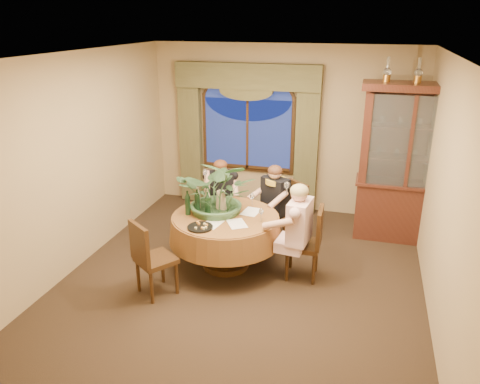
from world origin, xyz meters
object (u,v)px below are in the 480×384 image
(oil_lamp_right, at_px, (451,71))
(olive_bowl, at_px, (225,216))
(oil_lamp_left, at_px, (388,69))
(oil_lamp_center, at_px, (419,70))
(stoneware_vase, at_px, (221,201))
(wine_bottle_4, at_px, (198,199))
(person_scarf, at_px, (275,205))
(wine_bottle_0, at_px, (208,204))
(chair_front_left, at_px, (156,258))
(chair_back, at_px, (222,203))
(chair_back_right, at_px, (286,216))
(china_cabinet, at_px, (406,165))
(dining_table, at_px, (226,241))
(person_pink, at_px, (299,234))
(wine_bottle_1, at_px, (208,201))
(wine_bottle_3, at_px, (208,196))
(centerpiece_plant, at_px, (219,165))
(wine_bottle_5, at_px, (188,203))
(person_back, at_px, (221,197))
(wine_bottle_2, at_px, (197,201))
(chair_right, at_px, (303,243))

(oil_lamp_right, bearing_deg, olive_bowl, -148.84)
(oil_lamp_left, relative_size, oil_lamp_center, 1.00)
(stoneware_vase, relative_size, wine_bottle_4, 0.83)
(person_scarf, bearing_deg, wine_bottle_0, 82.41)
(chair_front_left, bearing_deg, chair_back, 119.08)
(olive_bowl, bearing_deg, oil_lamp_left, 41.02)
(oil_lamp_left, relative_size, chair_front_left, 0.35)
(chair_back_right, xyz_separation_m, olive_bowl, (-0.66, -0.86, 0.29))
(chair_back_right, distance_m, olive_bowl, 1.12)
(china_cabinet, relative_size, chair_back_right, 2.44)
(oil_lamp_left, xyz_separation_m, oil_lamp_center, (0.41, 0.00, 0.00))
(dining_table, xyz_separation_m, person_pink, (0.99, -0.12, 0.29))
(chair_back_right, relative_size, wine_bottle_1, 2.91)
(dining_table, bearing_deg, wine_bottle_3, 144.98)
(oil_lamp_center, relative_size, chair_back_right, 0.35)
(chair_front_left, distance_m, person_pink, 1.77)
(centerpiece_plant, bearing_deg, china_cabinet, 31.41)
(wine_bottle_1, distance_m, wine_bottle_4, 0.15)
(chair_back_right, distance_m, person_pink, 0.99)
(chair_back_right, height_order, wine_bottle_5, wine_bottle_5)
(chair_back_right, height_order, chair_front_left, same)
(oil_lamp_right, xyz_separation_m, wine_bottle_5, (-3.17, -1.66, -1.60))
(person_back, xyz_separation_m, person_scarf, (0.87, -0.13, 0.01))
(dining_table, relative_size, person_scarf, 1.21)
(person_pink, bearing_deg, olive_bowl, 93.08)
(wine_bottle_0, bearing_deg, chair_back, 98.64)
(wine_bottle_4, bearing_deg, wine_bottle_2, -74.70)
(wine_bottle_2, bearing_deg, wine_bottle_3, 73.63)
(chair_back_right, relative_size, wine_bottle_5, 2.91)
(stoneware_vase, height_order, wine_bottle_3, wine_bottle_3)
(olive_bowl, bearing_deg, centerpiece_plant, 127.87)
(person_scarf, xyz_separation_m, centerpiece_plant, (-0.60, -0.73, 0.79))
(oil_lamp_right, bearing_deg, dining_table, -149.88)
(centerpiece_plant, xyz_separation_m, wine_bottle_2, (-0.28, -0.11, -0.49))
(oil_lamp_right, bearing_deg, wine_bottle_2, -152.93)
(china_cabinet, distance_m, wine_bottle_4, 3.08)
(dining_table, xyz_separation_m, chair_back_right, (0.67, 0.80, 0.10))
(oil_lamp_center, bearing_deg, person_scarf, -157.94)
(chair_back, distance_m, person_back, 0.14)
(oil_lamp_center, distance_m, person_back, 3.32)
(person_scarf, bearing_deg, person_pink, 148.09)
(chair_back_right, relative_size, person_back, 0.79)
(chair_front_left, relative_size, person_back, 0.79)
(centerpiece_plant, bearing_deg, olive_bowl, -52.13)
(person_back, height_order, wine_bottle_5, person_back)
(person_pink, distance_m, stoneware_vase, 1.16)
(oil_lamp_center, bearing_deg, wine_bottle_2, -149.50)
(person_back, bearing_deg, chair_right, 124.84)
(wine_bottle_1, height_order, wine_bottle_3, same)
(olive_bowl, bearing_deg, wine_bottle_0, -176.97)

